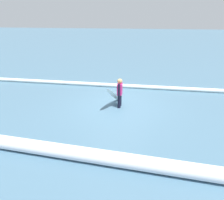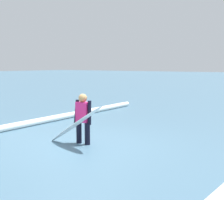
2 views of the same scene
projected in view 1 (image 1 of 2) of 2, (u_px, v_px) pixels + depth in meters
ground_plane at (117, 105)px, 10.27m from camera, size 157.02×157.02×0.00m
surfer at (120, 91)px, 9.88m from camera, size 0.22×0.56×1.31m
surfboard at (113, 95)px, 10.00m from camera, size 0.38×1.82×1.14m
wave_crest_foreground at (100, 84)px, 13.12m from camera, size 17.47×0.79×0.21m
wave_crest_midground at (133, 162)px, 5.90m from camera, size 20.93×1.13×0.41m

